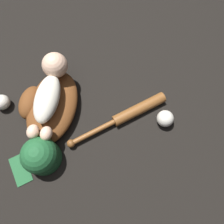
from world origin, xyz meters
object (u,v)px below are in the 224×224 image
(baseball, at_px, (165,119))
(baseball_cap, at_px, (40,156))
(baby_figure, at_px, (50,87))
(baseball_spare, at_px, (2,102))
(baseball_bat, at_px, (129,114))
(baseball_glove, at_px, (49,106))

(baseball, relative_size, baseball_cap, 0.33)
(baby_figure, xyz_separation_m, baseball_cap, (-0.27, 0.09, -0.08))
(baseball_spare, bearing_deg, baby_figure, -96.78)
(baby_figure, distance_m, baseball_cap, 0.30)
(baseball_bat, height_order, baseball_spare, baseball_spare)
(baseball_bat, bearing_deg, baseball_spare, 72.55)
(baseball_bat, height_order, baseball, baseball)
(baseball, bearing_deg, baseball_glove, 71.42)
(baseball_cap, bearing_deg, baby_figure, -19.00)
(baseball_glove, relative_size, baseball_bat, 0.86)
(baseball_glove, bearing_deg, baseball_bat, -107.22)
(baseball_glove, height_order, baseball_cap, baseball_cap)
(baseball_glove, height_order, baby_figure, baby_figure)
(baby_figure, relative_size, baseball_spare, 5.32)
(baseball_bat, relative_size, baseball_cap, 2.08)
(baseball_glove, bearing_deg, baseball_spare, 72.18)
(baseball_glove, distance_m, baseball, 0.55)
(baseball_spare, distance_m, baseball_cap, 0.34)
(baby_figure, xyz_separation_m, baseball, (-0.21, -0.48, -0.11))
(baseball_cap, bearing_deg, baseball_bat, -74.54)
(baseball, bearing_deg, baseball_cap, 95.45)
(baseball_cap, bearing_deg, baseball_spare, 28.23)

